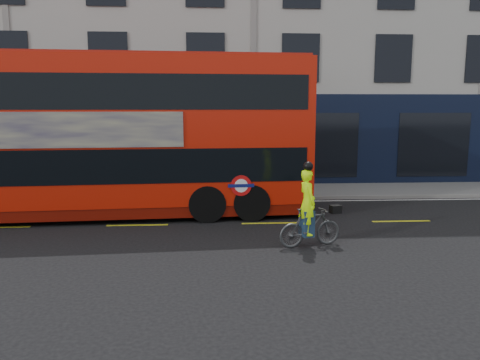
{
  "coord_description": "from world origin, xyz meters",
  "views": [
    {
      "loc": [
        -1.77,
        -12.12,
        3.49
      ],
      "look_at": [
        -0.9,
        2.27,
        1.21
      ],
      "focal_mm": 35.0,
      "sensor_mm": 36.0,
      "label": 1
    }
  ],
  "objects": [
    {
      "name": "lane_dashes",
      "position": [
        0.0,
        1.5,
        0.0
      ],
      "size": [
        58.0,
        0.12,
        0.01
      ],
      "primitive_type": null,
      "color": "gold",
      "rests_on": "ground"
    },
    {
      "name": "pavement",
      "position": [
        0.0,
        6.5,
        0.06
      ],
      "size": [
        60.0,
        3.0,
        0.12
      ],
      "primitive_type": "cube",
      "color": "slate",
      "rests_on": "ground"
    },
    {
      "name": "kerb",
      "position": [
        0.0,
        5.0,
        0.07
      ],
      "size": [
        60.0,
        0.12,
        0.13
      ],
      "primitive_type": "cube",
      "color": "slate",
      "rests_on": "ground"
    },
    {
      "name": "road_edge_line",
      "position": [
        0.0,
        4.7,
        0.0
      ],
      "size": [
        58.0,
        0.1,
        0.01
      ],
      "primitive_type": "cube",
      "color": "silver",
      "rests_on": "ground"
    },
    {
      "name": "bus",
      "position": [
        -4.89,
        2.86,
        2.58
      ],
      "size": [
        12.64,
        3.61,
        5.04
      ],
      "rotation": [
        0.0,
        0.0,
        0.06
      ],
      "color": "red",
      "rests_on": "ground"
    },
    {
      "name": "ground",
      "position": [
        0.0,
        0.0,
        0.0
      ],
      "size": [
        120.0,
        120.0,
        0.0
      ],
      "primitive_type": "plane",
      "color": "black",
      "rests_on": "ground"
    },
    {
      "name": "building_terrace",
      "position": [
        0.0,
        12.94,
        7.49
      ],
      "size": [
        50.0,
        10.07,
        15.0
      ],
      "color": "#A09F97",
      "rests_on": "ground"
    },
    {
      "name": "cyclist",
      "position": [
        0.64,
        -0.91,
        0.72
      ],
      "size": [
        1.71,
        0.85,
        2.15
      ],
      "rotation": [
        0.0,
        0.0,
        0.25
      ],
      "color": "#3F4244",
      "rests_on": "ground"
    }
  ]
}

